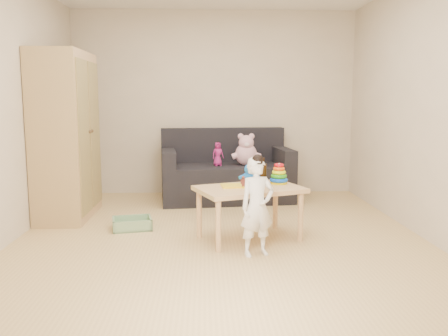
{
  "coord_description": "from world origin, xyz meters",
  "views": [
    {
      "loc": [
        -0.15,
        -4.61,
        1.36
      ],
      "look_at": [
        0.05,
        0.25,
        0.65
      ],
      "focal_mm": 38.0,
      "sensor_mm": 36.0,
      "label": 1
    }
  ],
  "objects_px": {
    "sofa": "(226,183)",
    "toddler": "(257,208)",
    "wardrobe": "(66,136)",
    "play_table": "(249,213)"
  },
  "relations": [
    {
      "from": "sofa",
      "to": "toddler",
      "type": "relative_size",
      "value": 2.04
    },
    {
      "from": "wardrobe",
      "to": "play_table",
      "type": "height_order",
      "value": "wardrobe"
    },
    {
      "from": "wardrobe",
      "to": "sofa",
      "type": "distance_m",
      "value": 2.17
    },
    {
      "from": "wardrobe",
      "to": "play_table",
      "type": "relative_size",
      "value": 1.92
    },
    {
      "from": "wardrobe",
      "to": "sofa",
      "type": "bearing_deg",
      "value": 23.99
    },
    {
      "from": "sofa",
      "to": "toddler",
      "type": "height_order",
      "value": "toddler"
    },
    {
      "from": "sofa",
      "to": "toddler",
      "type": "xyz_separation_m",
      "value": [
        0.16,
        -2.29,
        0.18
      ]
    },
    {
      "from": "wardrobe",
      "to": "toddler",
      "type": "bearing_deg",
      "value": -35.74
    },
    {
      "from": "toddler",
      "to": "sofa",
      "type": "bearing_deg",
      "value": 73.85
    },
    {
      "from": "sofa",
      "to": "play_table",
      "type": "bearing_deg",
      "value": -91.45
    }
  ]
}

